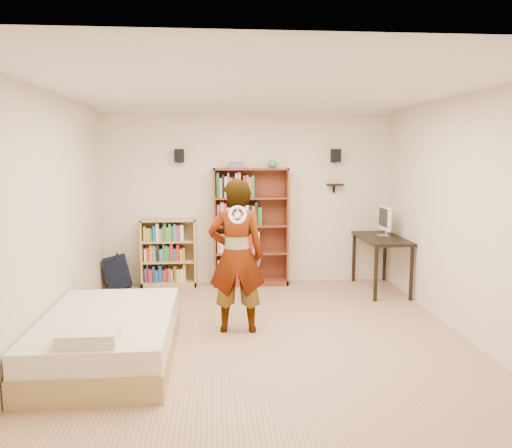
{
  "coord_description": "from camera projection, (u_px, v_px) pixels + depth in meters",
  "views": [
    {
      "loc": [
        -0.53,
        -5.25,
        2.06
      ],
      "look_at": [
        -0.04,
        0.6,
        1.21
      ],
      "focal_mm": 35.0,
      "sensor_mm": 36.0,
      "label": 1
    }
  ],
  "objects": [
    {
      "name": "ground",
      "position": [
        264.0,
        340.0,
        5.51
      ],
      "size": [
        4.5,
        5.0,
        0.01
      ],
      "primitive_type": "cube",
      "color": "tan",
      "rests_on": "ground"
    },
    {
      "name": "room_shell",
      "position": [
        264.0,
        180.0,
        5.26
      ],
      "size": [
        4.52,
        5.02,
        2.71
      ],
      "color": "beige",
      "rests_on": "ground"
    },
    {
      "name": "crown_molding",
      "position": [
        265.0,
        92.0,
        5.13
      ],
      "size": [
        4.5,
        5.0,
        0.06
      ],
      "color": "white",
      "rests_on": "room_shell"
    },
    {
      "name": "speaker_left",
      "position": [
        179.0,
        156.0,
        7.51
      ],
      "size": [
        0.14,
        0.12,
        0.2
      ],
      "primitive_type": "cube",
      "color": "black",
      "rests_on": "room_shell"
    },
    {
      "name": "speaker_right",
      "position": [
        336.0,
        156.0,
        7.7
      ],
      "size": [
        0.14,
        0.12,
        0.2
      ],
      "primitive_type": "cube",
      "color": "black",
      "rests_on": "room_shell"
    },
    {
      "name": "wall_shelf",
      "position": [
        335.0,
        185.0,
        7.78
      ],
      "size": [
        0.25,
        0.16,
        0.02
      ],
      "primitive_type": "cube",
      "color": "black",
      "rests_on": "room_shell"
    },
    {
      "name": "tall_bookshelf",
      "position": [
        251.0,
        227.0,
        7.69
      ],
      "size": [
        1.14,
        0.33,
        1.81
      ],
      "primitive_type": null,
      "color": "brown",
      "rests_on": "ground"
    },
    {
      "name": "low_bookshelf",
      "position": [
        169.0,
        253.0,
        7.65
      ],
      "size": [
        0.83,
        0.31,
        1.04
      ],
      "primitive_type": null,
      "color": "tan",
      "rests_on": "ground"
    },
    {
      "name": "computer_desk",
      "position": [
        381.0,
        264.0,
        7.43
      ],
      "size": [
        0.59,
        1.19,
        0.81
      ],
      "primitive_type": null,
      "color": "black",
      "rests_on": "ground"
    },
    {
      "name": "imac",
      "position": [
        383.0,
        221.0,
        7.45
      ],
      "size": [
        0.15,
        0.46,
        0.45
      ],
      "primitive_type": null,
      "rotation": [
        0.0,
        0.0,
        0.13
      ],
      "color": "white",
      "rests_on": "computer_desk"
    },
    {
      "name": "daybed",
      "position": [
        108.0,
        332.0,
        4.96
      ],
      "size": [
        1.27,
        1.95,
        0.58
      ],
      "primitive_type": null,
      "color": "silver",
      "rests_on": "ground"
    },
    {
      "name": "person",
      "position": [
        237.0,
        256.0,
        5.67
      ],
      "size": [
        0.66,
        0.45,
        1.76
      ],
      "primitive_type": "imported",
      "rotation": [
        0.0,
        0.0,
        3.09
      ],
      "color": "black",
      "rests_on": "ground"
    },
    {
      "name": "wii_wheel",
      "position": [
        238.0,
        215.0,
        5.27
      ],
      "size": [
        0.2,
        0.07,
        0.2
      ],
      "primitive_type": "torus",
      "rotation": [
        1.36,
        0.0,
        0.0
      ],
      "color": "white",
      "rests_on": "person"
    },
    {
      "name": "navy_bag",
      "position": [
        117.0,
        272.0,
        7.57
      ],
      "size": [
        0.41,
        0.3,
        0.51
      ],
      "primitive_type": null,
      "rotation": [
        0.0,
        0.0,
        0.15
      ],
      "color": "black",
      "rests_on": "ground"
    }
  ]
}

